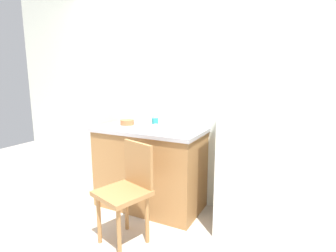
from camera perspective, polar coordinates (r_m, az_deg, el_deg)
The scene contains 11 objects.
ground_plane at distance 2.73m, azimuth -9.93°, elevation -22.07°, with size 8.00×8.00×0.00m, color #BCB2A3.
back_wall at distance 3.16m, azimuth 0.26°, elevation 7.47°, with size 4.80×0.10×2.59m, color silver.
cabinet_base at distance 3.06m, azimuth -3.81°, elevation -9.15°, with size 1.15×0.60×0.87m, color #A87542.
countertop at distance 2.93m, azimuth -3.92°, elevation -0.77°, with size 1.19×0.64×0.04m, color #B7B7BC.
faucet at distance 3.16m, azimuth -2.94°, elevation 2.67°, with size 0.02×0.02×0.24m, color #B7B7BC.
refrigerator at distance 2.61m, azimuth 18.22°, elevation -5.62°, with size 0.61×0.58×1.53m, color silver.
chair at distance 2.44m, azimuth -8.54°, elevation -12.89°, with size 0.50×0.50×0.89m.
dish_tray at distance 2.75m, azimuth -1.28°, elevation -0.57°, with size 0.28×0.20×0.05m, color white.
terracotta_bowl at distance 3.13m, azimuth -8.67°, elevation 0.79°, with size 0.16×0.16×0.06m, color #C67042.
cup_white at distance 2.96m, azimuth -6.05°, elevation 0.70°, with size 0.08×0.08×0.10m, color white.
cup_teal at distance 2.94m, azimuth -2.76°, elevation 0.68°, with size 0.07×0.07×0.10m, color teal.
Camera 1 is at (1.41, -1.82, 1.47)m, focal length 28.67 mm.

